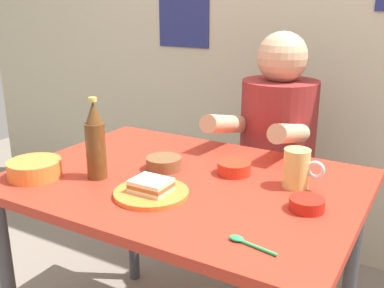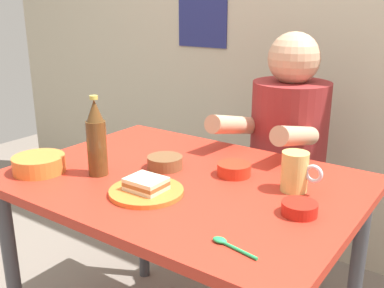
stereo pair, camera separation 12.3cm
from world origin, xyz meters
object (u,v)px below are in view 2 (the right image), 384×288
(dining_table, at_px, (183,204))
(beer_bottle, at_px, (97,140))
(plate_orange, at_px, (146,192))
(beer_mug, at_px, (295,172))
(condiment_bowl_brown, at_px, (165,162))
(stool, at_px, (283,220))
(sandwich, at_px, (146,184))
(person_seated, at_px, (288,131))

(dining_table, height_order, beer_bottle, beer_bottle)
(plate_orange, relative_size, beer_mug, 1.75)
(beer_mug, distance_m, condiment_bowl_brown, 0.44)
(stool, relative_size, beer_mug, 3.57)
(sandwich, relative_size, beer_mug, 0.87)
(plate_orange, relative_size, condiment_bowl_brown, 1.83)
(plate_orange, xyz_separation_m, condiment_bowl_brown, (-0.09, 0.20, 0.02))
(sandwich, bearing_deg, dining_table, 85.84)
(person_seated, distance_m, condiment_bowl_brown, 0.62)
(person_seated, height_order, beer_bottle, person_seated)
(person_seated, bearing_deg, plate_orange, -97.34)
(plate_orange, distance_m, beer_mug, 0.44)
(person_seated, bearing_deg, stool, 90.00)
(dining_table, xyz_separation_m, beer_mug, (0.33, 0.11, 0.15))
(person_seated, bearing_deg, beer_mug, -64.43)
(beer_bottle, distance_m, condiment_bowl_brown, 0.24)
(beer_bottle, bearing_deg, condiment_bowl_brown, 49.85)
(sandwich, xyz_separation_m, beer_mug, (0.35, 0.27, 0.03))
(dining_table, bearing_deg, stool, 81.96)
(beer_mug, xyz_separation_m, beer_bottle, (-0.58, -0.25, 0.06))
(person_seated, xyz_separation_m, condiment_bowl_brown, (-0.19, -0.59, -0.00))
(stool, bearing_deg, condiment_bowl_brown, -107.51)
(dining_table, distance_m, sandwich, 0.21)
(person_seated, distance_m, beer_bottle, 0.83)
(dining_table, bearing_deg, person_seated, 81.81)
(beer_bottle, bearing_deg, plate_orange, -7.12)
(dining_table, bearing_deg, beer_mug, 17.99)
(stool, distance_m, sandwich, 0.91)
(plate_orange, bearing_deg, beer_bottle, 172.88)
(stool, relative_size, plate_orange, 2.05)
(stool, xyz_separation_m, condiment_bowl_brown, (-0.19, -0.60, 0.41))
(stool, height_order, sandwich, sandwich)
(plate_orange, bearing_deg, person_seated, 82.66)
(sandwich, bearing_deg, plate_orange, -93.58)
(plate_orange, xyz_separation_m, beer_mug, (0.35, 0.27, 0.05))
(stool, xyz_separation_m, plate_orange, (-0.10, -0.80, 0.40))
(plate_orange, distance_m, condiment_bowl_brown, 0.22)
(dining_table, xyz_separation_m, beer_bottle, (-0.24, -0.14, 0.21))
(person_seated, height_order, condiment_bowl_brown, person_seated)
(stool, relative_size, beer_bottle, 1.72)
(plate_orange, distance_m, beer_bottle, 0.26)
(dining_table, relative_size, beer_bottle, 4.20)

